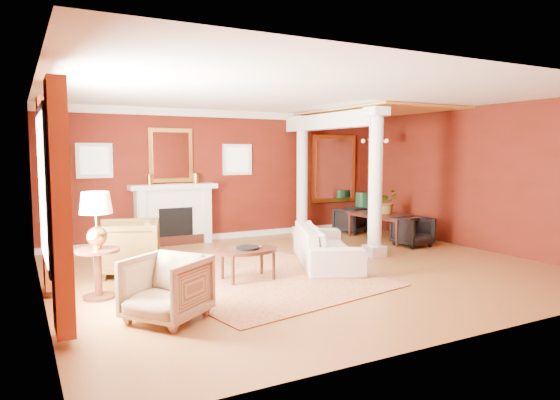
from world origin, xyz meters
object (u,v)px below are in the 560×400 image
armchair_stripe (166,285)px  dining_table (386,219)px  armchair_leopard (128,245)px  side_table (97,228)px  coffee_table (248,252)px  sofa (326,239)px

armchair_stripe → dining_table: dining_table is taller
armchair_leopard → side_table: size_ratio=0.67×
armchair_leopard → side_table: bearing=-11.7°
armchair_leopard → coffee_table: size_ratio=1.01×
sofa → coffee_table: 1.73m
sofa → armchair_stripe: size_ratio=2.73×
coffee_table → side_table: side_table is taller
armchair_stripe → coffee_table: 2.02m
dining_table → armchair_leopard: bearing=90.8°
armchair_leopard → armchair_stripe: 2.50m
sofa → armchair_stripe: (-3.28, -1.62, -0.03)m
sofa → armchair_leopard: (-3.23, 0.87, 0.04)m
sofa → armchair_leopard: size_ratio=2.37×
armchair_stripe → armchair_leopard: bearing=141.8°
side_table → armchair_stripe: bearing=-66.5°
armchair_stripe → coffee_table: (1.60, 1.24, 0.02)m
sofa → side_table: (-3.86, -0.31, 0.51)m
sofa → dining_table: bearing=-37.3°
sofa → coffee_table: size_ratio=2.38×
armchair_leopard → coffee_table: armchair_leopard is taller
armchair_leopard → side_table: (-0.62, -1.18, 0.48)m
sofa → armchair_leopard: 3.35m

